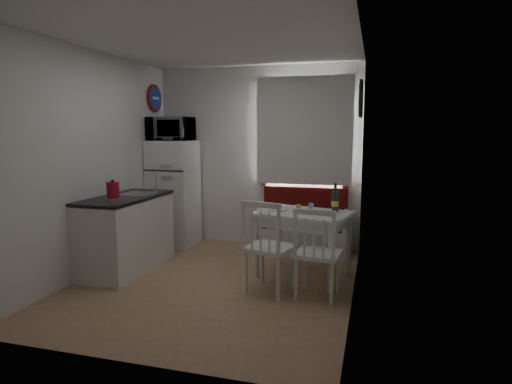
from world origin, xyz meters
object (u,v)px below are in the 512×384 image
wine_bottle (335,198)px  bench (303,230)px  chair_left (268,238)px  fridge (174,193)px  chair_right (317,244)px  dining_table (303,219)px  microwave (171,129)px  kettle (113,190)px  kitchen_counter (127,232)px

wine_bottle → bench: bearing=118.3°
chair_left → fridge: (-1.83, 1.62, 0.16)m
chair_right → fridge: fridge is taller
dining_table → wine_bottle: bearing=30.8°
microwave → chair_right: bearing=-33.8°
fridge → chair_left: bearing=-41.4°
bench → chair_left: (-0.08, -1.73, 0.31)m
microwave → kettle: size_ratio=2.69×
dining_table → chair_right: size_ratio=2.32×
bench → fridge: 1.98m
bench → kettle: kettle is taller
microwave → fridge: bearing=90.0°
dining_table → wine_bottle: (0.35, 0.10, 0.25)m
kitchen_counter → chair_right: bearing=-8.9°
dining_table → wine_bottle: wine_bottle is taller
fridge → kettle: bearing=-88.9°
kitchen_counter → fridge: size_ratio=0.86×
dining_table → kitchen_counter: bearing=-157.4°
kitchen_counter → bench: kitchen_counter is taller
bench → fridge: size_ratio=0.81×
chair_right → chair_left: bearing=-172.9°
kitchen_counter → wine_bottle: (2.45, 0.40, 0.47)m
chair_left → kitchen_counter: bearing=-177.1°
dining_table → chair_right: (0.25, -0.67, -0.10)m
chair_left → microwave: (-1.83, 1.57, 1.10)m
kettle → chair_left: bearing=-1.9°
bench → microwave: microwave is taller
bench → kettle: bearing=-138.5°
kettle → wine_bottle: 2.50m
chair_right → wine_bottle: bearing=89.4°
chair_left → kettle: size_ratio=2.47×
chair_left → fridge: bearing=153.0°
bench → microwave: size_ratio=2.05×
bench → microwave: (-1.91, -0.16, 1.41)m
kitchen_counter → bench: 2.37m
microwave → kettle: microwave is taller
chair_left → dining_table: bearing=84.0°
kitchen_counter → bench: bearing=35.0°
kettle → chair_right: bearing=-1.4°
dining_table → kettle: (-2.05, -0.61, 0.34)m
dining_table → chair_left: (-0.25, -0.67, -0.07)m
kitchen_counter → bench: (1.93, 1.35, -0.16)m
dining_table → microwave: bearing=171.3°
chair_right → kettle: 2.35m
dining_table → kettle: size_ratio=5.15×
chair_right → wine_bottle: wine_bottle is taller
dining_table → microwave: size_ratio=1.91×
kitchen_counter → kettle: 0.64m
chair_left → chair_right: 0.50m
kitchen_counter → kettle: bearing=-81.1°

